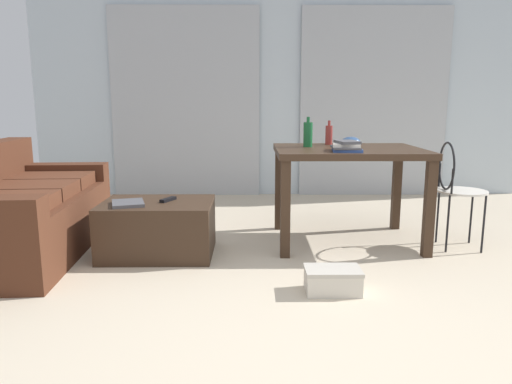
{
  "coord_description": "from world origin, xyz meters",
  "views": [
    {
      "loc": [
        -0.35,
        -2.13,
        1.14
      ],
      "look_at": [
        -0.31,
        1.64,
        0.42
      ],
      "focal_mm": 33.76,
      "sensor_mm": 36.0,
      "label": 1
    }
  ],
  "objects_px": {
    "tv_remote_primary": "(168,200)",
    "coffee_table": "(158,228)",
    "shoebox": "(333,280)",
    "bottle_near": "(329,135)",
    "bottle_far": "(308,134)",
    "craft_table": "(348,161)",
    "bowl": "(351,142)",
    "couch": "(18,213)",
    "magazine": "(128,203)",
    "book_stack": "(347,146)",
    "wire_chair": "(455,182)"
  },
  "relations": [
    {
      "from": "wire_chair",
      "to": "magazine",
      "type": "distance_m",
      "value": 2.48
    },
    {
      "from": "craft_table",
      "to": "bottle_near",
      "type": "bearing_deg",
      "value": 109.01
    },
    {
      "from": "bottle_near",
      "to": "bowl",
      "type": "relative_size",
      "value": 1.33
    },
    {
      "from": "craft_table",
      "to": "bottle_near",
      "type": "height_order",
      "value": "bottle_near"
    },
    {
      "from": "wire_chair",
      "to": "book_stack",
      "type": "distance_m",
      "value": 0.91
    },
    {
      "from": "coffee_table",
      "to": "book_stack",
      "type": "distance_m",
      "value": 1.54
    },
    {
      "from": "bottle_far",
      "to": "shoebox",
      "type": "xyz_separation_m",
      "value": [
        0.03,
        -1.17,
        -0.8
      ]
    },
    {
      "from": "couch",
      "to": "tv_remote_primary",
      "type": "distance_m",
      "value": 1.13
    },
    {
      "from": "couch",
      "to": "magazine",
      "type": "relative_size",
      "value": 7.16
    },
    {
      "from": "craft_table",
      "to": "bottle_far",
      "type": "distance_m",
      "value": 0.39
    },
    {
      "from": "craft_table",
      "to": "tv_remote_primary",
      "type": "bearing_deg",
      "value": -168.09
    },
    {
      "from": "craft_table",
      "to": "bottle_far",
      "type": "bearing_deg",
      "value": 162.33
    },
    {
      "from": "craft_table",
      "to": "shoebox",
      "type": "bearing_deg",
      "value": -104.9
    },
    {
      "from": "wire_chair",
      "to": "bottle_near",
      "type": "height_order",
      "value": "bottle_near"
    },
    {
      "from": "bowl",
      "to": "tv_remote_primary",
      "type": "bearing_deg",
      "value": -164.39
    },
    {
      "from": "wire_chair",
      "to": "tv_remote_primary",
      "type": "height_order",
      "value": "wire_chair"
    },
    {
      "from": "bottle_near",
      "to": "bowl",
      "type": "xyz_separation_m",
      "value": [
        0.15,
        -0.21,
        -0.04
      ]
    },
    {
      "from": "craft_table",
      "to": "book_stack",
      "type": "bearing_deg",
      "value": -104.64
    },
    {
      "from": "magazine",
      "to": "couch",
      "type": "bearing_deg",
      "value": 154.52
    },
    {
      "from": "book_stack",
      "to": "tv_remote_primary",
      "type": "bearing_deg",
      "value": -177.79
    },
    {
      "from": "bottle_far",
      "to": "magazine",
      "type": "relative_size",
      "value": 0.97
    },
    {
      "from": "coffee_table",
      "to": "shoebox",
      "type": "height_order",
      "value": "coffee_table"
    },
    {
      "from": "bottle_far",
      "to": "book_stack",
      "type": "bearing_deg",
      "value": -53.94
    },
    {
      "from": "shoebox",
      "to": "couch",
      "type": "bearing_deg",
      "value": 160.85
    },
    {
      "from": "bottle_near",
      "to": "magazine",
      "type": "distance_m",
      "value": 1.78
    },
    {
      "from": "bottle_far",
      "to": "craft_table",
      "type": "bearing_deg",
      "value": -17.67
    },
    {
      "from": "magazine",
      "to": "shoebox",
      "type": "height_order",
      "value": "magazine"
    },
    {
      "from": "bottle_far",
      "to": "magazine",
      "type": "bearing_deg",
      "value": -158.65
    },
    {
      "from": "bottle_far",
      "to": "magazine",
      "type": "distance_m",
      "value": 1.52
    },
    {
      "from": "coffee_table",
      "to": "shoebox",
      "type": "distance_m",
      "value": 1.41
    },
    {
      "from": "bowl",
      "to": "tv_remote_primary",
      "type": "distance_m",
      "value": 1.54
    },
    {
      "from": "book_stack",
      "to": "magazine",
      "type": "relative_size",
      "value": 1.2
    },
    {
      "from": "book_stack",
      "to": "coffee_table",
      "type": "bearing_deg",
      "value": -176.69
    },
    {
      "from": "coffee_table",
      "to": "book_stack",
      "type": "height_order",
      "value": "book_stack"
    },
    {
      "from": "book_stack",
      "to": "shoebox",
      "type": "distance_m",
      "value": 1.13
    },
    {
      "from": "bottle_near",
      "to": "couch",
      "type": "bearing_deg",
      "value": -165.89
    },
    {
      "from": "couch",
      "to": "wire_chair",
      "type": "height_order",
      "value": "wire_chair"
    },
    {
      "from": "bottle_near",
      "to": "magazine",
      "type": "xyz_separation_m",
      "value": [
        -1.56,
        -0.74,
        -0.44
      ]
    },
    {
      "from": "bottle_near",
      "to": "magazine",
      "type": "bearing_deg",
      "value": -154.51
    },
    {
      "from": "bottle_near",
      "to": "bowl",
      "type": "height_order",
      "value": "bottle_near"
    },
    {
      "from": "tv_remote_primary",
      "to": "coffee_table",
      "type": "bearing_deg",
      "value": -132.1
    },
    {
      "from": "coffee_table",
      "to": "bottle_near",
      "type": "xyz_separation_m",
      "value": [
        1.37,
        0.64,
        0.65
      ]
    },
    {
      "from": "bottle_far",
      "to": "tv_remote_primary",
      "type": "distance_m",
      "value": 1.24
    },
    {
      "from": "coffee_table",
      "to": "tv_remote_primary",
      "type": "distance_m",
      "value": 0.23
    },
    {
      "from": "tv_remote_primary",
      "to": "shoebox",
      "type": "distance_m",
      "value": 1.4
    },
    {
      "from": "bottle_near",
      "to": "bottle_far",
      "type": "distance_m",
      "value": 0.3
    },
    {
      "from": "couch",
      "to": "bowl",
      "type": "distance_m",
      "value": 2.64
    },
    {
      "from": "bottle_near",
      "to": "shoebox",
      "type": "xyz_separation_m",
      "value": [
        -0.18,
        -1.39,
        -0.78
      ]
    },
    {
      "from": "tv_remote_primary",
      "to": "magazine",
      "type": "relative_size",
      "value": 0.63
    },
    {
      "from": "craft_table",
      "to": "book_stack",
      "type": "relative_size",
      "value": 3.88
    }
  ]
}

